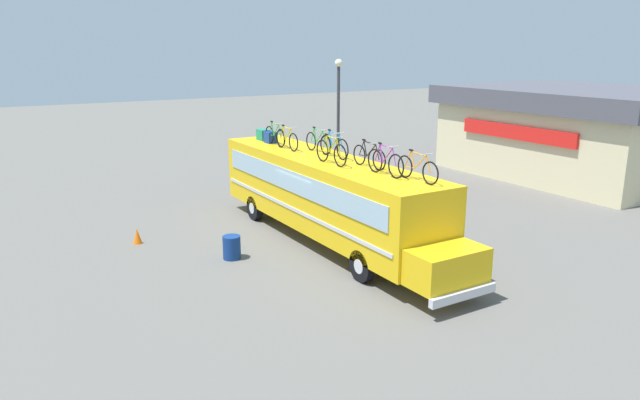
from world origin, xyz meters
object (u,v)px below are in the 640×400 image
rooftop_bicycle_1 (275,135)px  traffic_cone (137,236)px  bus (327,194)px  luggage_bag_1 (263,135)px  luggage_bag_2 (270,137)px  rooftop_bicycle_4 (334,146)px  rooftop_bicycle_5 (331,152)px  trash_bin (232,247)px  rooftop_bicycle_6 (369,156)px  rooftop_bicycle_3 (318,142)px  rooftop_bicycle_2 (287,139)px  rooftop_bicycle_8 (417,168)px  street_lamp (338,113)px  rooftop_bicycle_7 (385,162)px

rooftop_bicycle_1 → traffic_cone: bearing=-87.4°
bus → rooftop_bicycle_1: 3.85m
bus → luggage_bag_1: bearing=-179.4°
luggage_bag_2 → rooftop_bicycle_4: (3.99, 0.48, 0.17)m
rooftop_bicycle_5 → trash_bin: bearing=-107.2°
rooftop_bicycle_6 → rooftop_bicycle_3: bearing=179.0°
rooftop_bicycle_1 → rooftop_bicycle_2: (1.10, -0.06, -0.01)m
rooftop_bicycle_2 → rooftop_bicycle_5: size_ratio=0.94×
rooftop_bicycle_2 → traffic_cone: bearing=-98.6°
luggage_bag_2 → rooftop_bicycle_4: size_ratio=0.27×
rooftop_bicycle_8 → street_lamp: street_lamp is taller
luggage_bag_1 → rooftop_bicycle_5: 5.78m
luggage_bag_1 → rooftop_bicycle_2: 2.52m
bus → rooftop_bicycle_3: bearing=162.3°
rooftop_bicycle_7 → rooftop_bicycle_4: bearing=175.3°
rooftop_bicycle_4 → luggage_bag_1: bearing=-175.1°
luggage_bag_1 → rooftop_bicycle_1: bearing=-6.5°
bus → rooftop_bicycle_5: 1.91m
rooftop_bicycle_2 → rooftop_bicycle_4: rooftop_bicycle_4 is taller
rooftop_bicycle_3 → rooftop_bicycle_7: 4.41m
rooftop_bicycle_1 → traffic_cone: (0.26, -5.59, -3.09)m
traffic_cone → luggage_bag_1: bearing=106.1°
luggage_bag_1 → rooftop_bicycle_3: (3.66, 0.45, 0.16)m
rooftop_bicycle_8 → rooftop_bicycle_4: bearing=-179.5°
rooftop_bicycle_3 → street_lamp: size_ratio=0.28×
rooftop_bicycle_1 → rooftop_bicycle_5: (4.36, -0.17, 0.02)m
rooftop_bicycle_4 → rooftop_bicycle_5: (0.99, -0.74, 0.01)m
rooftop_bicycle_4 → rooftop_bicycle_8: bearing=0.5°
rooftop_bicycle_1 → rooftop_bicycle_7: 6.65m
luggage_bag_2 → rooftop_bicycle_3: size_ratio=0.29×
luggage_bag_2 → rooftop_bicycle_7: bearing=1.6°
rooftop_bicycle_1 → rooftop_bicycle_6: 5.50m
luggage_bag_1 → rooftop_bicycle_8: size_ratio=0.33×
bus → traffic_cone: (-3.22, -5.81, -1.46)m
bus → rooftop_bicycle_3: (-1.23, 0.39, 1.63)m
rooftop_bicycle_3 → traffic_cone: bearing=-107.8°
rooftop_bicycle_2 → rooftop_bicycle_7: (5.55, 0.36, 0.02)m
rooftop_bicycle_7 → rooftop_bicycle_5: bearing=-168.5°
rooftop_bicycle_7 → traffic_cone: 9.23m
luggage_bag_1 → street_lamp: street_lamp is taller
rooftop_bicycle_2 → rooftop_bicycle_8: (6.64, 0.67, -0.01)m
rooftop_bicycle_3 → rooftop_bicycle_8: (5.49, -0.00, -0.01)m
rooftop_bicycle_1 → rooftop_bicycle_8: rooftop_bicycle_1 is taller
trash_bin → traffic_cone: size_ratio=1.42×
bus → rooftop_bicycle_1: (-3.48, -0.21, 1.64)m
luggage_bag_1 → rooftop_bicycle_1: rooftop_bicycle_1 is taller
bus → rooftop_bicycle_3: 2.08m
rooftop_bicycle_2 → rooftop_bicycle_6: size_ratio=0.99×
rooftop_bicycle_7 → trash_bin: bearing=-131.9°
luggage_bag_2 → rooftop_bicycle_6: size_ratio=0.28×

